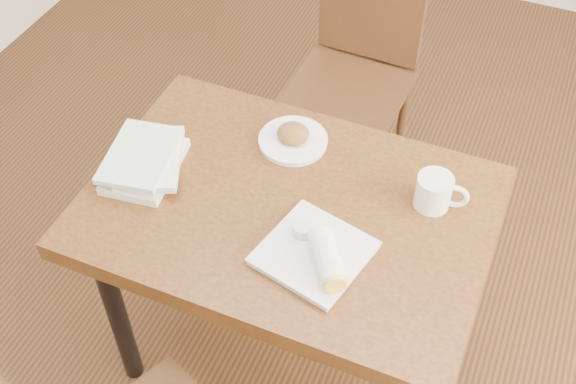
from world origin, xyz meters
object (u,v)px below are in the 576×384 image
at_px(chair_far, 358,60).
at_px(plate_burrito, 318,254).
at_px(table, 288,226).
at_px(plate_scone, 293,138).
at_px(book_stack, 145,161).
at_px(coffee_mug, 435,191).

bearing_deg(chair_far, plate_burrito, -76.86).
relative_size(table, plate_scone, 5.36).
bearing_deg(chair_far, book_stack, -107.73).
bearing_deg(coffee_mug, plate_scone, 170.48).
bearing_deg(chair_far, coffee_mug, -59.05).
distance_m(plate_scone, book_stack, 0.43).
distance_m(chair_far, coffee_mug, 0.95).
distance_m(table, coffee_mug, 0.42).
height_order(table, book_stack, book_stack).
bearing_deg(plate_scone, coffee_mug, -9.52).
bearing_deg(plate_burrito, plate_scone, 120.87).
distance_m(coffee_mug, book_stack, 0.80).
xyz_separation_m(coffee_mug, plate_burrito, (-0.22, -0.30, -0.03)).
height_order(coffee_mug, plate_burrito, coffee_mug).
bearing_deg(chair_far, table, -83.31).
bearing_deg(chair_far, plate_scone, -87.57).
xyz_separation_m(table, coffee_mug, (0.36, 0.15, 0.14)).
distance_m(plate_scone, plate_burrito, 0.43).
bearing_deg(plate_scone, table, -70.63).
relative_size(chair_far, coffee_mug, 6.61).
bearing_deg(plate_burrito, table, 134.55).
height_order(plate_scone, book_stack, book_stack).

